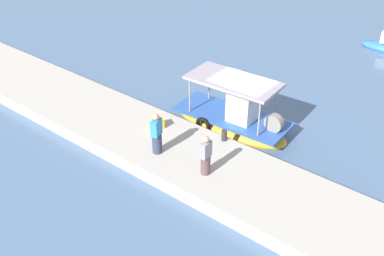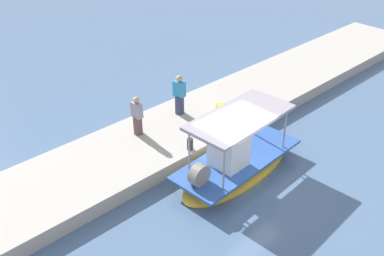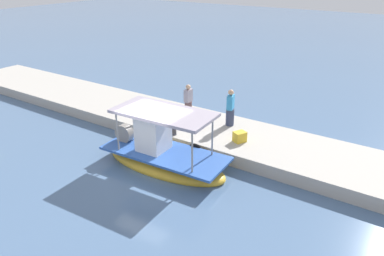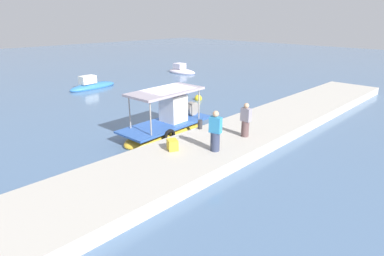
{
  "view_description": "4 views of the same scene",
  "coord_description": "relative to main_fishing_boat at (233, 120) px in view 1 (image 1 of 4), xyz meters",
  "views": [
    {
      "loc": [
        9.48,
        -15.71,
        11.41
      ],
      "look_at": [
        -0.79,
        -2.84,
        0.95
      ],
      "focal_mm": 43.53,
      "sensor_mm": 36.0,
      "label": 1
    },
    {
      "loc": [
        10.29,
        8.33,
        10.29
      ],
      "look_at": [
        -0.28,
        -2.93,
        0.91
      ],
      "focal_mm": 42.52,
      "sensor_mm": 36.0,
      "label": 2
    },
    {
      "loc": [
        -8.67,
        9.98,
        7.71
      ],
      "look_at": [
        -0.42,
        -2.43,
        1.04
      ],
      "focal_mm": 34.52,
      "sensor_mm": 36.0,
      "label": 3
    },
    {
      "loc": [
        -10.7,
        -12.68,
        6.0
      ],
      "look_at": [
        -0.64,
        -2.75,
        1.0
      ],
      "focal_mm": 29.37,
      "sensor_mm": 36.0,
      "label": 4
    }
  ],
  "objects": [
    {
      "name": "main_fishing_boat",
      "position": [
        0.0,
        0.0,
        0.0
      ],
      "size": [
        5.6,
        2.41,
        2.79
      ],
      "color": "gold",
      "rests_on": "ground_plane"
    },
    {
      "name": "ground_plane",
      "position": [
        0.25,
        0.54,
        -0.47
      ],
      "size": [
        120.0,
        120.0,
        0.0
      ],
      "primitive_type": "plane",
      "color": "slate"
    },
    {
      "name": "fisherman_by_crate",
      "position": [
        -0.89,
        -4.1,
        0.9
      ],
      "size": [
        0.49,
        0.56,
        1.79
      ],
      "color": "#323B56",
      "rests_on": "dock_quay"
    },
    {
      "name": "cargo_crate",
      "position": [
        -2.12,
        -2.73,
        0.32
      ],
      "size": [
        0.59,
        0.64,
        0.46
      ],
      "primitive_type": "cube",
      "rotation": [
        0.0,
        0.0,
        1.11
      ],
      "color": "gold",
      "rests_on": "dock_quay"
    },
    {
      "name": "fisherman_near_bollard",
      "position": [
        1.45,
        -3.99,
        0.84
      ],
      "size": [
        0.38,
        0.48,
        1.65
      ],
      "color": "brown",
      "rests_on": "dock_quay"
    },
    {
      "name": "mooring_bollard",
      "position": [
        0.7,
        -1.72,
        0.33
      ],
      "size": [
        0.24,
        0.24,
        0.47
      ],
      "primitive_type": "cylinder",
      "color": "#2D2D33",
      "rests_on": "dock_quay"
    },
    {
      "name": "dock_quay",
      "position": [
        0.25,
        -3.38,
        -0.19
      ],
      "size": [
        36.0,
        3.83,
        0.56
      ],
      "primitive_type": "cube",
      "color": "#B3ADA4",
      "rests_on": "ground_plane"
    }
  ]
}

